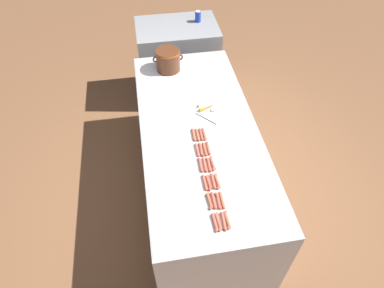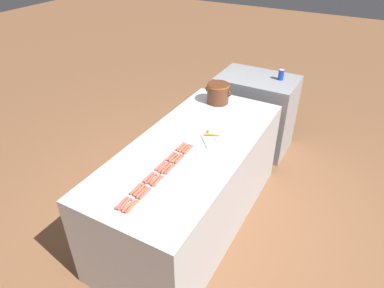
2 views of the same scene
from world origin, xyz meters
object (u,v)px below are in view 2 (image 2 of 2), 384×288
hot_dog_9 (163,167)px  serving_spoon (213,139)px  hot_dog_0 (122,203)px  hot_dog_7 (139,190)px  hot_dog_5 (180,146)px  soda_can (281,75)px  hot_dog_15 (166,168)px  hot_dog_20 (158,181)px  hot_dog_16 (176,158)px  hot_dog_17 (186,149)px  hot_dog_4 (170,156)px  hot_dog_22 (180,159)px  hot_dog_2 (148,177)px  back_cabinet (254,113)px  hot_dog_23 (189,149)px  hot_dog_3 (160,166)px  hot_dog_6 (125,204)px  hot_dog_18 (132,206)px  hot_dog_12 (128,206)px  bean_pot (218,92)px  hot_dog_14 (155,179)px  hot_dog_13 (142,192)px  hot_dog_21 (170,169)px  hot_dog_8 (151,178)px  carrot (214,135)px  hot_dog_1 (136,189)px  hot_dog_11 (183,148)px  hot_dog_19 (145,193)px

hot_dog_9 → serving_spoon: hot_dog_9 is taller
hot_dog_0 → hot_dog_7: bearing=80.3°
hot_dog_5 → soda_can: bearing=78.7°
hot_dog_15 → hot_dog_20: bearing=-78.9°
hot_dog_16 → hot_dog_17: size_ratio=1.00×
hot_dog_4 → hot_dog_22: 0.09m
hot_dog_7 → hot_dog_2: bearing=101.4°
back_cabinet → hot_dog_5: back_cabinet is taller
hot_dog_23 → serving_spoon: (0.11, 0.25, -0.00)m
hot_dog_17 → hot_dog_3: bearing=-101.1°
hot_dog_6 → hot_dog_18: same height
back_cabinet → hot_dog_22: bearing=-90.3°
hot_dog_3 → hot_dog_6: 0.48m
hot_dog_22 → hot_dog_12: bearing=-92.5°
hot_dog_15 → bean_pot: 1.28m
hot_dog_9 → hot_dog_20: (0.06, -0.16, 0.00)m
hot_dog_14 → hot_dog_22: size_ratio=1.00×
hot_dog_9 → hot_dog_13: bearing=-85.3°
hot_dog_21 → hot_dog_18: bearing=-90.4°
hot_dog_8 → hot_dog_18: same height
hot_dog_14 → carrot: 0.79m
carrot → hot_dog_15: bearing=-100.5°
hot_dog_13 → hot_dog_17: bearing=89.7°
hot_dog_15 → hot_dog_20: (0.03, -0.16, 0.00)m
hot_dog_1 → hot_dog_8: same height
hot_dog_7 → hot_dog_18: bearing=-71.1°
hot_dog_5 → hot_dog_21: (0.09, -0.32, 0.00)m
hot_dog_13 → hot_dog_15: (0.00, 0.32, 0.00)m
hot_dog_2 → hot_dog_22: 0.33m
hot_dog_17 → serving_spoon: (0.14, 0.25, -0.00)m
serving_spoon → soda_can: soda_can is taller
hot_dog_11 → hot_dog_23: size_ratio=1.00×
hot_dog_4 → hot_dog_17: 0.17m
hot_dog_1 → back_cabinet: bearing=87.6°
hot_dog_8 → hot_dog_4: bearing=94.7°
carrot → hot_dog_22: bearing=-100.4°
hot_dog_6 → carrot: size_ratio=0.79×
hot_dog_0 → soda_can: (0.35, 2.56, 0.10)m
serving_spoon → hot_dog_3: bearing=-109.5°
hot_dog_22 → carrot: size_ratio=0.79×
hot_dog_14 → hot_dog_19: 0.17m
hot_dog_13 → hot_dog_6: bearing=-101.2°
hot_dog_11 → carrot: bearing=65.6°
hot_dog_16 → soda_can: 1.95m
hot_dog_6 → hot_dog_23: size_ratio=1.00×
hot_dog_1 → soda_can: bearing=81.6°
hot_dog_17 → soda_can: bearing=80.6°
hot_dog_15 → hot_dog_21: same height
hot_dog_1 → hot_dog_15: (0.06, 0.31, 0.00)m
hot_dog_5 → hot_dog_16: bearing=-70.6°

